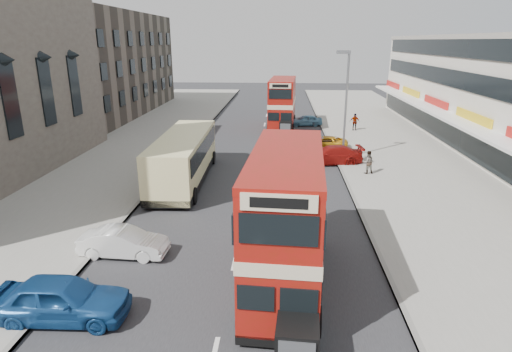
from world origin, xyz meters
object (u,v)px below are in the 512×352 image
at_px(bus_main, 286,220).
at_px(car_right_c, 306,120).
at_px(car_right_b, 325,143).
at_px(pedestrian_far, 355,122).
at_px(car_right_a, 331,155).
at_px(pedestrian_near, 368,162).
at_px(cyclist, 316,149).
at_px(car_left_near, 62,299).
at_px(bus_second, 282,103).
at_px(car_left_front, 124,242).
at_px(coach, 184,156).
at_px(street_lamp, 345,97).

distance_m(bus_main, car_right_c, 31.51).
relative_size(car_right_b, pedestrian_far, 2.28).
xyz_separation_m(car_right_a, pedestrian_near, (2.21, -2.68, 0.26)).
relative_size(car_right_a, cyclist, 2.19).
relative_size(car_left_near, car_right_b, 1.15).
xyz_separation_m(bus_second, car_left_near, (-7.12, -32.61, -1.84)).
relative_size(car_left_front, car_right_a, 0.79).
bearing_deg(cyclist, coach, -140.28).
relative_size(bus_second, car_left_front, 2.43).
bearing_deg(bus_second, pedestrian_far, 172.52).
relative_size(street_lamp, car_right_c, 2.34).
distance_m(pedestrian_far, cyclist, 11.41).
relative_size(coach, car_right_a, 2.29).
bearing_deg(car_right_c, pedestrian_far, 52.95).
bearing_deg(pedestrian_far, bus_main, -97.51).
relative_size(car_left_front, cyclist, 1.74).
distance_m(car_right_b, cyclist, 3.16).
bearing_deg(pedestrian_far, cyclist, -107.27).
bearing_deg(pedestrian_far, car_right_b, -109.73).
bearing_deg(car_right_c, car_right_a, -3.04).
distance_m(car_right_a, pedestrian_far, 12.63).
relative_size(street_lamp, pedestrian_near, 5.11).
xyz_separation_m(bus_main, cyclist, (2.54, 18.19, -1.88)).
xyz_separation_m(bus_second, pedestrian_near, (5.84, -16.15, -1.64)).
height_order(car_right_c, pedestrian_far, pedestrian_far).
bearing_deg(car_left_near, pedestrian_near, -39.81).
bearing_deg(car_right_a, car_left_near, -35.10).
xyz_separation_m(bus_second, car_right_a, (3.63, -13.47, -1.91)).
bearing_deg(bus_second, car_right_b, 115.75).
height_order(street_lamp, pedestrian_near, street_lamp).
bearing_deg(street_lamp, bus_main, -104.08).
relative_size(bus_second, car_right_c, 2.60).
xyz_separation_m(street_lamp, car_left_front, (-11.29, -16.00, -4.17)).
bearing_deg(car_right_c, cyclist, -6.55).
bearing_deg(car_left_front, cyclist, -26.86).
distance_m(bus_second, pedestrian_far, 7.59).
relative_size(coach, pedestrian_far, 6.41).
relative_size(car_left_near, car_right_c, 1.26).
height_order(car_right_b, cyclist, cyclist).
relative_size(car_left_front, pedestrian_far, 2.22).
relative_size(coach, car_left_near, 2.45).
bearing_deg(car_right_a, pedestrian_near, 33.78).
height_order(car_right_a, pedestrian_far, pedestrian_far).
bearing_deg(bus_main, car_right_a, -98.28).
height_order(coach, car_left_near, coach).
bearing_deg(car_left_front, car_right_a, -32.01).
height_order(car_right_c, cyclist, cyclist).
distance_m(coach, car_left_near, 14.57).
xyz_separation_m(coach, car_left_front, (-0.36, -10.16, -1.06)).
bearing_deg(car_left_front, bus_second, -10.42).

